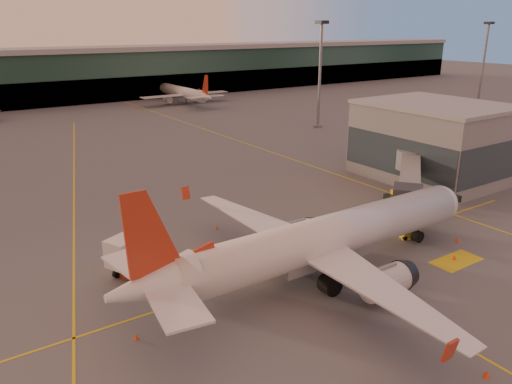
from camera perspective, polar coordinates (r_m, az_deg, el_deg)
ground at (r=49.48m, az=5.78°, el=-11.33°), size 600.00×600.00×0.00m
taxi_markings at (r=83.49m, az=-18.24°, el=0.48°), size 100.12×173.00×0.01m
terminal at (r=177.31m, az=-25.46°, el=11.69°), size 400.00×20.00×17.60m
gate_building at (r=88.16m, az=19.68°, el=5.50°), size 18.40×22.40×12.60m
mast_east_near at (r=126.20m, az=7.34°, el=13.99°), size 2.40×2.40×25.60m
mast_east_far at (r=186.47m, az=24.66°, el=13.95°), size 2.40×2.40×25.60m
main_airplane at (r=50.18m, az=7.29°, el=-5.60°), size 42.38×38.05×12.82m
jet_bridge at (r=73.13m, az=17.14°, el=1.64°), size 19.59×16.40×6.20m
catering_truck at (r=52.76m, az=-13.65°, el=-6.62°), size 6.41×4.73×4.57m
gpu_cart at (r=63.44m, az=17.15°, el=-4.48°), size 2.60×2.07×1.33m
pushback_tug at (r=75.47m, az=15.82°, el=-0.60°), size 3.88×2.87×1.79m
cone_nose at (r=64.41m, az=22.08°, el=-5.04°), size 0.47×0.47×0.60m
cone_tail at (r=43.79m, az=-13.54°, el=-15.79°), size 0.39×0.39×0.49m
cone_wing_right at (r=42.44m, az=24.85°, el=-18.32°), size 0.47×0.47×0.60m
cone_wing_left at (r=63.51m, az=-4.49°, el=-4.02°), size 0.41×0.41×0.53m
cone_fwd at (r=59.52m, az=21.69°, el=-6.92°), size 0.49×0.49×0.62m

